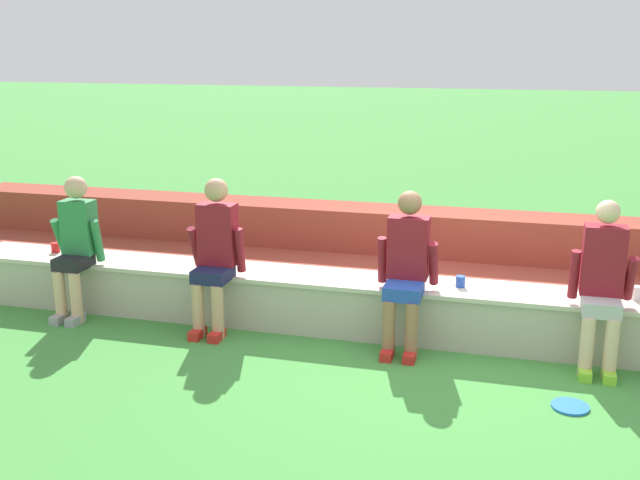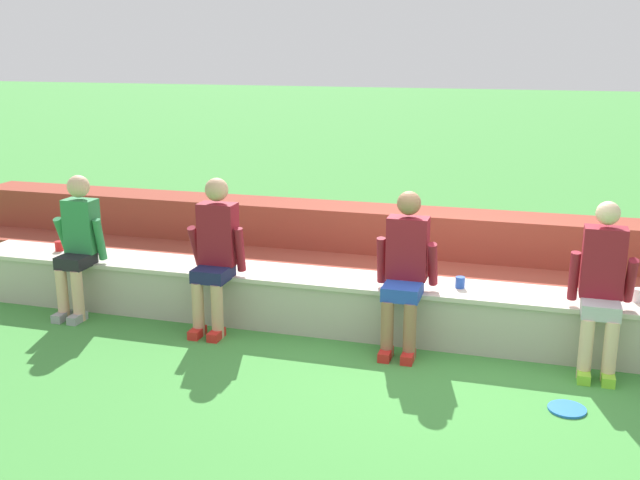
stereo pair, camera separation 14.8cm
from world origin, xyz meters
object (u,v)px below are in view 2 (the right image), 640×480
at_px(plastic_cup_right_end, 638,295).
at_px(frisbee, 567,409).
at_px(person_far_left, 78,242).
at_px(plastic_cup_middle, 460,282).
at_px(person_left_of_center, 215,251).
at_px(plastic_cup_left_end, 59,246).
at_px(person_right_of_center, 602,284).
at_px(person_center, 405,268).

xyz_separation_m(plastic_cup_right_end, frisbee, (-0.55, -1.15, -0.56)).
bearing_deg(person_far_left, plastic_cup_middle, 4.91).
relative_size(person_left_of_center, plastic_cup_left_end, 14.01).
bearing_deg(person_right_of_center, plastic_cup_right_end, 46.60).
xyz_separation_m(person_right_of_center, plastic_cup_right_end, (0.32, 0.34, -0.17)).
distance_m(person_far_left, plastic_cup_middle, 3.70).
bearing_deg(person_right_of_center, person_left_of_center, -179.59).
xyz_separation_m(person_far_left, person_center, (3.23, 0.04, 0.00)).
bearing_deg(frisbee, person_left_of_center, 165.97).
distance_m(person_right_of_center, plastic_cup_left_end, 5.34).
relative_size(person_right_of_center, frisbee, 5.07).
xyz_separation_m(person_center, plastic_cup_middle, (0.45, 0.28, -0.18)).
relative_size(plastic_cup_left_end, plastic_cup_right_end, 0.89).
distance_m(plastic_cup_middle, plastic_cup_right_end, 1.48).
bearing_deg(frisbee, plastic_cup_left_end, 167.26).
relative_size(person_center, plastic_cup_middle, 13.89).
distance_m(person_left_of_center, frisbee, 3.33).
relative_size(person_right_of_center, plastic_cup_left_end, 13.77).
bearing_deg(person_left_of_center, frisbee, -14.03).
xyz_separation_m(person_center, plastic_cup_left_end, (-3.72, 0.33, -0.18)).
bearing_deg(plastic_cup_middle, frisbee, -49.91).
distance_m(plastic_cup_middle, frisbee, 1.54).
bearing_deg(plastic_cup_right_end, person_center, -170.29).
bearing_deg(plastic_cup_left_end, plastic_cup_middle, -0.70).
bearing_deg(plastic_cup_middle, plastic_cup_right_end, 1.95).
distance_m(person_far_left, plastic_cup_left_end, 0.64).
height_order(plastic_cup_right_end, frisbee, plastic_cup_right_end).
distance_m(person_center, frisbee, 1.76).
bearing_deg(person_left_of_center, plastic_cup_right_end, 5.65).
bearing_deg(plastic_cup_right_end, frisbee, -115.53).
height_order(person_right_of_center, plastic_cup_middle, person_right_of_center).
height_order(person_far_left, plastic_cup_middle, person_far_left).
relative_size(person_center, frisbee, 5.03).
xyz_separation_m(plastic_cup_left_end, plastic_cup_middle, (4.17, -0.05, -0.00)).
bearing_deg(frisbee, plastic_cup_middle, 130.09).
distance_m(plastic_cup_left_end, frisbee, 5.25).
height_order(person_far_left, person_center, person_center).
xyz_separation_m(person_center, frisbee, (1.38, -0.82, -0.73)).
height_order(person_far_left, plastic_cup_left_end, person_far_left).
bearing_deg(person_center, plastic_cup_right_end, 9.71).
bearing_deg(plastic_cup_left_end, plastic_cup_right_end, -0.00).
xyz_separation_m(person_left_of_center, plastic_cup_middle, (2.22, 0.32, -0.20)).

